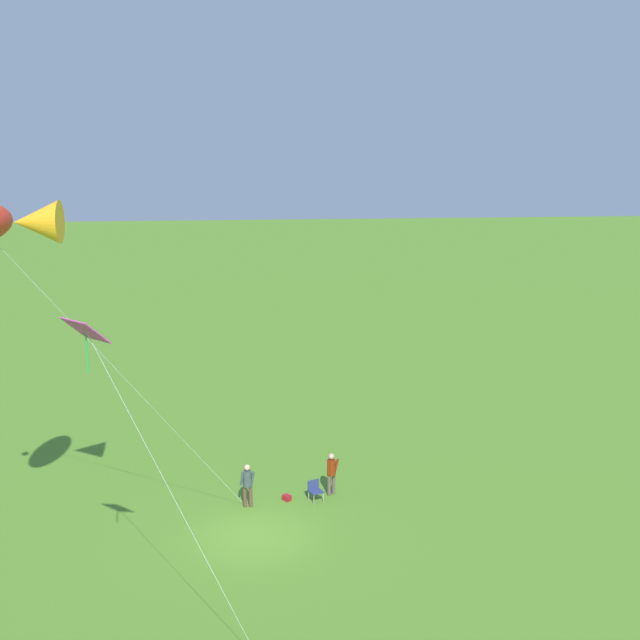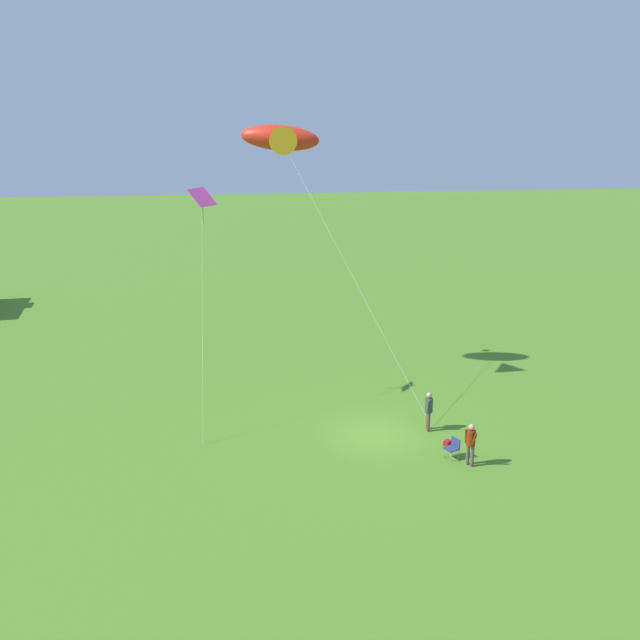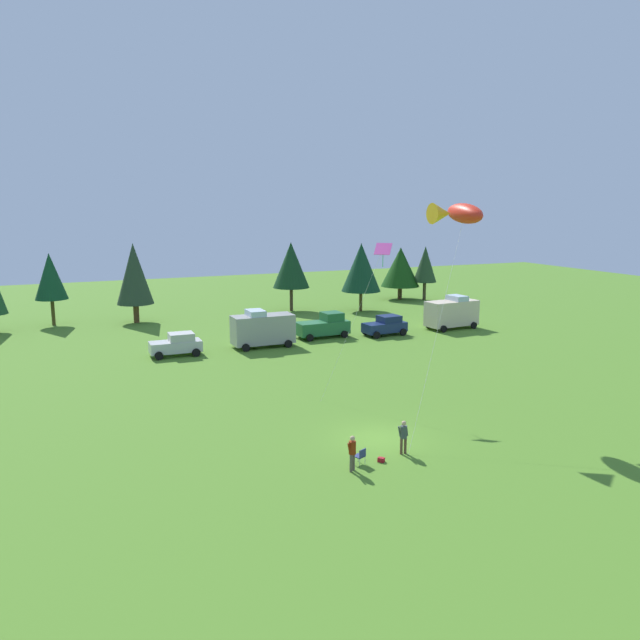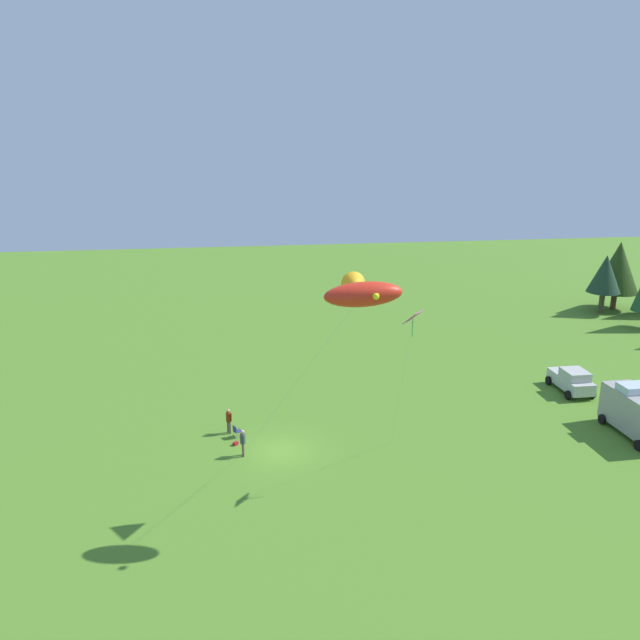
% 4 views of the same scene
% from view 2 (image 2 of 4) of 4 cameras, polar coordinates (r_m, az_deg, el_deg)
% --- Properties ---
extents(ground_plane, '(160.00, 160.00, 0.00)m').
position_cam_2_polar(ground_plane, '(32.09, 4.18, -8.74)').
color(ground_plane, '#4C7D24').
extents(person_kite_flyer, '(0.58, 0.36, 1.74)m').
position_cam_2_polar(person_kite_flyer, '(32.36, 8.27, -6.66)').
color(person_kite_flyer, brown).
rests_on(person_kite_flyer, ground).
extents(folding_chair, '(0.64, 0.64, 0.82)m').
position_cam_2_polar(folding_chair, '(30.41, 10.11, -9.47)').
color(folding_chair, navy).
rests_on(folding_chair, ground).
extents(person_spectator, '(0.56, 0.47, 1.74)m').
position_cam_2_polar(person_spectator, '(29.73, 11.42, -9.05)').
color(person_spectator, brown).
rests_on(person_spectator, ground).
extents(backpack_on_grass, '(0.38, 0.38, 0.22)m').
position_cam_2_polar(backpack_on_grass, '(31.54, 9.68, -9.21)').
color(backpack_on_grass, maroon).
rests_on(backpack_on_grass, ground).
extents(kite_large_fish, '(8.37, 7.96, 12.58)m').
position_cam_2_polar(kite_large_fish, '(35.70, -3.03, 13.65)').
color(kite_large_fish, red).
rests_on(kite_large_fish, ground).
extents(kite_diamond_rainbow, '(4.87, 1.27, 9.96)m').
position_cam_2_polar(kite_diamond_rainbow, '(32.71, -8.98, 8.80)').
color(kite_diamond_rainbow, '#CF3E9D').
rests_on(kite_diamond_rainbow, ground).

